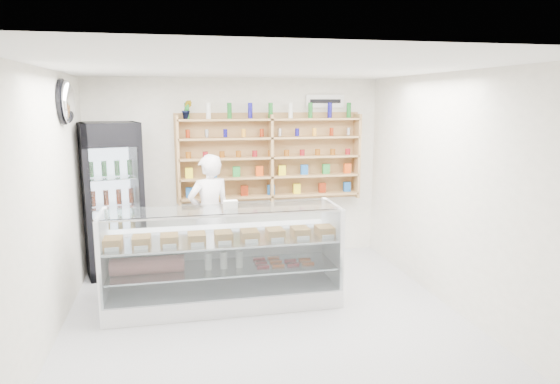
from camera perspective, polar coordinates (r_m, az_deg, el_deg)
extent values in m
plane|color=silver|center=(5.82, -1.45, -14.68)|extent=(5.00, 5.00, 0.00)
plane|color=white|center=(5.27, -1.59, 14.02)|extent=(5.00, 5.00, 0.00)
plane|color=beige|center=(7.81, -4.89, 2.56)|extent=(4.50, 0.00, 4.50)
plane|color=beige|center=(3.04, 7.32, -10.33)|extent=(4.50, 0.00, 4.50)
plane|color=beige|center=(5.44, -25.51, -1.94)|extent=(0.00, 5.00, 5.00)
plane|color=beige|center=(6.19, 19.43, -0.11)|extent=(0.00, 5.00, 5.00)
cube|color=white|center=(6.26, -6.40, -11.69)|extent=(2.79, 0.79, 0.23)
cube|color=white|center=(6.47, -6.81, -7.12)|extent=(2.79, 0.05, 0.59)
cube|color=silver|center=(6.14, -6.47, -8.59)|extent=(2.68, 0.70, 0.02)
cube|color=silver|center=(6.03, -6.54, -5.50)|extent=(2.74, 0.73, 0.02)
cube|color=silver|center=(5.70, -6.14, -7.48)|extent=(2.74, 0.11, 0.97)
cube|color=silver|center=(5.89, -6.57, -1.97)|extent=(2.74, 0.55, 0.01)
imported|color=white|center=(7.17, -8.04, -2.57)|extent=(0.73, 0.59, 1.73)
cube|color=black|center=(7.50, -18.65, -0.73)|extent=(0.95, 0.93, 2.17)
cube|color=#2A053C|center=(7.05, -20.15, 6.06)|extent=(0.75, 0.22, 0.30)
cube|color=silver|center=(7.18, -19.68, -2.08)|extent=(0.64, 0.18, 1.71)
cube|color=#A37F4D|center=(7.57, -11.54, 3.58)|extent=(0.04, 0.28, 1.33)
cube|color=#A37F4D|center=(7.71, -1.06, 3.92)|extent=(0.04, 0.28, 1.33)
cube|color=#A37F4D|center=(8.09, 8.74, 4.11)|extent=(0.04, 0.28, 1.33)
cube|color=#A37F4D|center=(7.80, -1.05, -0.39)|extent=(2.80, 0.28, 0.03)
cube|color=#A37F4D|center=(7.75, -1.06, 1.79)|extent=(2.80, 0.28, 0.03)
cube|color=#A37F4D|center=(7.71, -1.06, 3.99)|extent=(2.80, 0.28, 0.03)
cube|color=#A37F4D|center=(7.68, -1.07, 6.22)|extent=(2.80, 0.28, 0.03)
cube|color=#A37F4D|center=(7.66, -1.08, 8.30)|extent=(2.80, 0.28, 0.03)
imported|color=#1E6626|center=(7.52, -10.60, 9.25)|extent=(0.15, 0.13, 0.27)
ellipsoid|color=silver|center=(6.49, -23.13, 9.45)|extent=(0.15, 0.50, 0.50)
cube|color=white|center=(8.00, 5.17, 10.29)|extent=(0.62, 0.03, 0.20)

